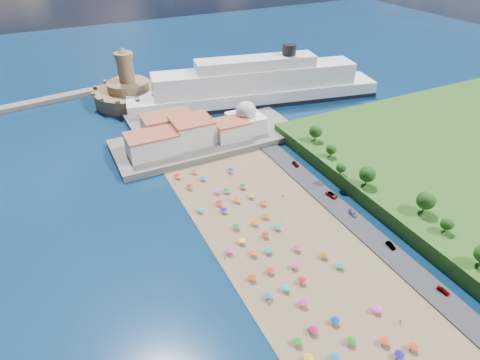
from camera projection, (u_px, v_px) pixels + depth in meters
ground at (262, 238)px, 138.19m from camera, size 700.00×700.00×0.00m
terrace at (207, 139)px, 195.45m from camera, size 90.00×36.00×3.00m
jetty at (144, 121)px, 213.58m from camera, size 18.00×70.00×2.40m
waterfront_buildings at (181, 132)px, 187.57m from camera, size 57.00×29.00×11.00m
domed_building at (246, 119)px, 197.19m from camera, size 16.00×16.00×15.00m
fortress at (129, 92)px, 232.89m from camera, size 40.00×40.00×32.40m
cruise_ship at (256, 87)px, 232.34m from camera, size 148.94×50.47×32.23m
beach_parasols at (275, 255)px, 128.37m from camera, size 31.28×115.60×2.20m
beachgoers at (266, 245)px, 133.73m from camera, size 36.40×95.75×1.83m
parked_cars at (346, 207)px, 150.39m from camera, size 3.13×83.45×1.45m
hillside_trees at (394, 189)px, 144.65m from camera, size 15.90×106.66×8.29m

